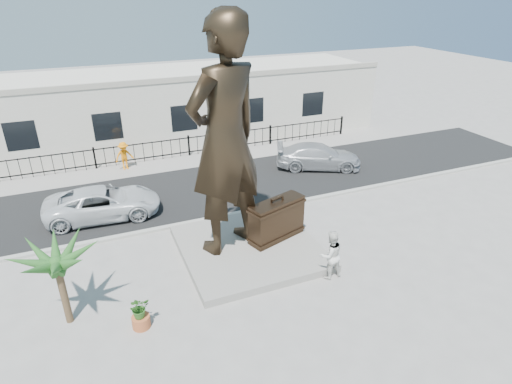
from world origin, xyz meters
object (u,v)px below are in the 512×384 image
statue (225,139)px  tourist (331,255)px  suitcase (277,220)px  car_white (103,203)px

statue → tourist: size_ratio=4.65×
statue → suitcase: bearing=147.1°
suitcase → tourist: suitcase is taller
statue → tourist: bearing=109.5°
tourist → car_white: 10.53m
suitcase → car_white: bearing=122.9°
suitcase → tourist: size_ratio=1.27×
suitcase → car_white: suitcase is taller
statue → car_white: size_ratio=1.73×
suitcase → car_white: size_ratio=0.47×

